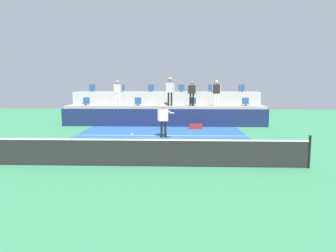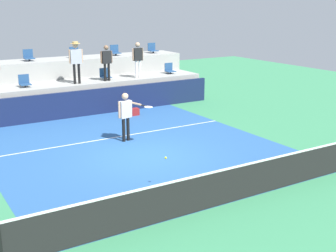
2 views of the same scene
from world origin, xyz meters
name	(u,v)px [view 2 (image 2 of 2)]	position (x,y,z in m)	size (l,w,h in m)	color
ground_plane	(147,157)	(0.00, 0.00, 0.00)	(40.00, 40.00, 0.00)	#388456
court_inner_paint	(132,148)	(0.00, 1.00, 0.00)	(9.00, 10.00, 0.01)	#285693
court_service_line	(114,137)	(0.00, 2.40, 0.01)	(9.00, 0.06, 0.00)	white
tennis_net	(228,184)	(0.00, -4.00, 0.50)	(10.48, 0.08, 1.07)	black
sponsor_backboard	(78,104)	(0.00, 6.00, 0.55)	(13.00, 0.16, 1.10)	#141E42
seating_tier_lower	(67,97)	(0.00, 7.30, 0.62)	(13.00, 1.80, 1.25)	#9E9E99
seating_tier_upper	(54,81)	(0.00, 9.10, 1.05)	(13.00, 1.80, 2.10)	#9E9E99
stadium_chair_lower_left	(25,82)	(-1.81, 7.23, 1.46)	(0.44, 0.40, 0.52)	#2D2D33
stadium_chair_lower_right	(105,75)	(1.82, 7.23, 1.46)	(0.44, 0.40, 0.52)	#2D2D33
stadium_chair_lower_far_right	(170,69)	(5.29, 7.23, 1.46)	(0.44, 0.40, 0.52)	#2D2D33
stadium_chair_upper_mid_left	(29,56)	(-1.09, 9.03, 2.31)	(0.44, 0.40, 0.52)	#2D2D33
stadium_chair_upper_mid_right	(75,53)	(1.08, 9.03, 2.31)	(0.44, 0.40, 0.52)	#2D2D33
stadium_chair_upper_right	(115,51)	(3.20, 9.03, 2.31)	(0.44, 0.40, 0.52)	#2D2D33
stadium_chair_upper_far_right	(152,49)	(5.34, 9.03, 2.31)	(0.44, 0.40, 0.52)	#2D2D33
tennis_player	(126,112)	(0.20, 1.79, 1.04)	(0.90, 1.15, 1.70)	black
spectator_with_hat	(76,58)	(0.34, 6.85, 2.38)	(0.61, 0.47, 1.81)	black
spectator_in_grey	(107,60)	(1.76, 6.85, 2.20)	(0.57, 0.22, 1.59)	black
spectator_leaning_on_rail	(138,57)	(3.33, 6.85, 2.24)	(0.58, 0.23, 1.65)	white
tennis_ball	(166,158)	(-0.78, -2.42, 0.83)	(0.07, 0.07, 0.07)	#CCE033
equipment_bag	(130,112)	(1.94, 4.98, 0.15)	(0.76, 0.28, 0.30)	maroon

